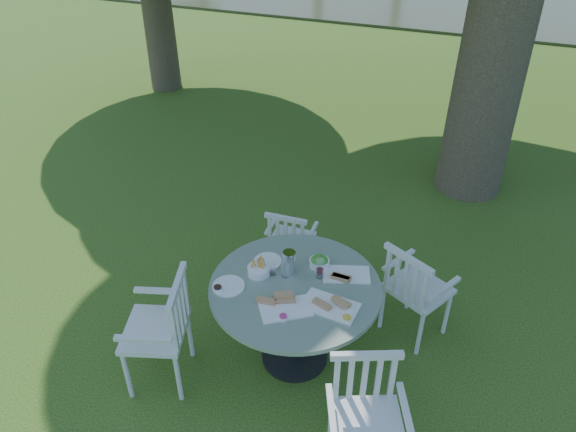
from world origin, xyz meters
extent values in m
plane|color=#1F3D0C|center=(0.00, 0.00, 0.00)|extent=(140.00, 140.00, 0.00)
cylinder|color=black|center=(0.35, -0.63, 0.02)|extent=(0.56, 0.56, 0.04)
cylinder|color=black|center=(0.35, -0.63, 0.41)|extent=(0.12, 0.12, 0.74)
cylinder|color=slate|center=(0.35, -0.63, 0.80)|extent=(1.35, 1.35, 0.04)
cylinder|color=silver|center=(1.52, 0.09, 0.24)|extent=(0.04, 0.04, 0.47)
cylinder|color=silver|center=(1.16, 0.30, 0.24)|extent=(0.04, 0.04, 0.47)
cylinder|color=silver|center=(1.33, -0.24, 0.24)|extent=(0.04, 0.04, 0.47)
cylinder|color=silver|center=(0.97, -0.03, 0.24)|extent=(0.04, 0.04, 0.47)
cube|color=silver|center=(1.25, 0.03, 0.49)|extent=(0.64, 0.62, 0.04)
cube|color=silver|center=(1.14, -0.15, 0.71)|extent=(0.44, 0.28, 0.48)
cylinder|color=silver|center=(0.14, 0.57, 0.20)|extent=(0.03, 0.03, 0.40)
cylinder|color=silver|center=(-0.22, 0.57, 0.20)|extent=(0.03, 0.03, 0.40)
cylinder|color=silver|center=(0.14, 0.25, 0.20)|extent=(0.03, 0.03, 0.40)
cylinder|color=silver|center=(-0.21, 0.24, 0.20)|extent=(0.03, 0.03, 0.40)
cube|color=silver|center=(-0.04, 0.41, 0.42)|extent=(0.42, 0.38, 0.04)
cube|color=silver|center=(-0.03, 0.23, 0.61)|extent=(0.41, 0.04, 0.41)
cylinder|color=silver|center=(-0.87, -1.02, 0.25)|extent=(0.04, 0.04, 0.50)
cylinder|color=silver|center=(-0.74, -1.45, 0.25)|extent=(0.04, 0.04, 0.50)
cylinder|color=silver|center=(-0.48, -0.90, 0.25)|extent=(0.04, 0.04, 0.50)
cylinder|color=silver|center=(-0.36, -1.33, 0.25)|extent=(0.04, 0.04, 0.50)
cube|color=silver|center=(-0.61, -1.17, 0.52)|extent=(0.59, 0.62, 0.04)
cube|color=silver|center=(-0.40, -1.11, 0.76)|extent=(0.19, 0.51, 0.51)
cylinder|color=silver|center=(0.86, -1.33, 0.24)|extent=(0.04, 0.04, 0.47)
cylinder|color=silver|center=(1.25, -1.18, 0.24)|extent=(0.04, 0.04, 0.47)
cube|color=silver|center=(1.13, -1.43, 0.49)|extent=(0.61, 0.58, 0.04)
cube|color=silver|center=(1.05, -1.23, 0.71)|extent=(0.46, 0.21, 0.48)
cube|color=white|center=(0.37, -0.90, 0.82)|extent=(0.44, 0.40, 0.01)
cube|color=white|center=(0.67, -0.76, 0.82)|extent=(0.44, 0.29, 0.02)
cube|color=white|center=(0.70, -0.37, 0.82)|extent=(0.42, 0.31, 0.02)
cylinder|color=white|center=(-0.13, -0.81, 0.82)|extent=(0.25, 0.25, 0.01)
cylinder|color=white|center=(0.05, -0.43, 0.82)|extent=(0.23, 0.23, 0.01)
cylinder|color=white|center=(0.03, -0.59, 0.85)|extent=(0.18, 0.18, 0.07)
cylinder|color=white|center=(0.46, -0.33, 0.84)|extent=(0.17, 0.17, 0.06)
cylinder|color=silver|center=(0.25, -0.49, 0.92)|extent=(0.10, 0.10, 0.20)
cylinder|color=white|center=(0.50, -0.47, 0.90)|extent=(0.06, 0.06, 0.17)
cylinder|color=white|center=(0.14, -0.56, 0.87)|extent=(0.06, 0.06, 0.10)
cylinder|color=white|center=(0.24, -0.54, 0.87)|extent=(0.07, 0.07, 0.12)
cylinder|color=white|center=(0.39, -1.00, 0.83)|extent=(0.06, 0.06, 0.03)
cylinder|color=white|center=(0.83, -0.86, 0.83)|extent=(0.07, 0.07, 0.03)
cylinder|color=white|center=(0.81, -0.75, 0.83)|extent=(0.07, 0.07, 0.03)
cylinder|color=white|center=(-0.19, -0.88, 0.83)|extent=(0.07, 0.07, 0.03)
camera|label=1|loc=(1.39, -3.72, 3.76)|focal=35.00mm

